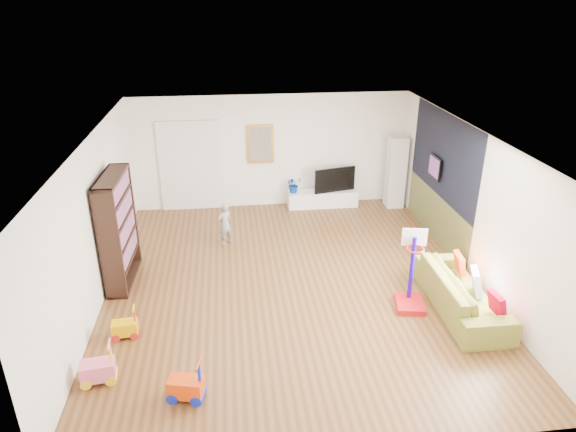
{
  "coord_description": "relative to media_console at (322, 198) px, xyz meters",
  "views": [
    {
      "loc": [
        -1.01,
        -7.94,
        4.87
      ],
      "look_at": [
        0.0,
        0.4,
        1.15
      ],
      "focal_mm": 32.0,
      "sensor_mm": 36.0,
      "label": 1
    }
  ],
  "objects": [
    {
      "name": "ride_on_orange",
      "position": [
        -2.92,
        -6.17,
        0.1
      ],
      "size": [
        0.5,
        0.37,
        0.59
      ],
      "primitive_type": "cube",
      "rotation": [
        0.0,
        0.0,
        -0.24
      ],
      "color": "#E23E06",
      "rests_on": "ground"
    },
    {
      "name": "pillow_left",
      "position": [
        1.7,
        -5.3,
        0.32
      ],
      "size": [
        0.12,
        0.36,
        0.35
      ],
      "primitive_type": "cube",
      "rotation": [
        0.0,
        0.0,
        0.08
      ],
      "color": "#A9001C",
      "rests_on": "sofa"
    },
    {
      "name": "child",
      "position": [
        -2.37,
        -1.78,
        0.26
      ],
      "size": [
        0.4,
        0.37,
        0.92
      ],
      "primitive_type": "imported",
      "rotation": [
        0.0,
        0.0,
        3.75
      ],
      "color": "gray",
      "rests_on": "ground"
    },
    {
      "name": "wall_left",
      "position": [
        -4.47,
        -3.49,
        1.15
      ],
      "size": [
        0.0,
        7.5,
        2.7
      ],
      "primitive_type": "cube",
      "color": "silver",
      "rests_on": "ground"
    },
    {
      "name": "vase_plant",
      "position": [
        -0.71,
        -0.01,
        0.4
      ],
      "size": [
        0.44,
        0.41,
        0.41
      ],
      "primitive_type": "imported",
      "rotation": [
        0.0,
        0.0,
        0.3
      ],
      "color": "#073199",
      "rests_on": "media_console"
    },
    {
      "name": "wall_right",
      "position": [
        2.03,
        -3.49,
        1.15
      ],
      "size": [
        0.0,
        7.5,
        2.7
      ],
      "primitive_type": "cube",
      "color": "white",
      "rests_on": "ground"
    },
    {
      "name": "media_console",
      "position": [
        0.0,
        0.0,
        0.0
      ],
      "size": [
        1.69,
        0.42,
        0.39
      ],
      "primitive_type": "cube",
      "rotation": [
        0.0,
        0.0,
        -0.0
      ],
      "color": "white",
      "rests_on": "ground"
    },
    {
      "name": "painting_back",
      "position": [
        -1.47,
        0.22,
        1.35
      ],
      "size": [
        0.62,
        0.06,
        0.92
      ],
      "primitive_type": "cube",
      "color": "gold",
      "rests_on": "wall_back"
    },
    {
      "name": "ride_on_yellow",
      "position": [
        -3.92,
        -4.75,
        0.05
      ],
      "size": [
        0.4,
        0.26,
        0.5
      ],
      "primitive_type": "cube",
      "rotation": [
        0.0,
        0.0,
        0.08
      ],
      "color": "#ECB600",
      "rests_on": "ground"
    },
    {
      "name": "doorway",
      "position": [
        -3.12,
        0.22,
        0.85
      ],
      "size": [
        1.45,
        0.06,
        2.1
      ],
      "primitive_type": "cube",
      "color": "white",
      "rests_on": "ground"
    },
    {
      "name": "floor",
      "position": [
        -1.22,
        -3.49,
        -0.2
      ],
      "size": [
        6.5,
        7.5,
        0.0
      ],
      "primitive_type": "cube",
      "color": "brown",
      "rests_on": "ground"
    },
    {
      "name": "wall_front",
      "position": [
        -1.22,
        -7.24,
        1.15
      ],
      "size": [
        6.5,
        0.0,
        2.7
      ],
      "primitive_type": "cube",
      "color": "silver",
      "rests_on": "ground"
    },
    {
      "name": "wall_back",
      "position": [
        -1.22,
        0.26,
        1.15
      ],
      "size": [
        6.5,
        0.0,
        2.7
      ],
      "primitive_type": "cube",
      "color": "white",
      "rests_on": "ground"
    },
    {
      "name": "pillow_center",
      "position": [
        1.68,
        -4.65,
        0.32
      ],
      "size": [
        0.23,
        0.43,
        0.41
      ],
      "primitive_type": "cube",
      "rotation": [
        0.0,
        0.0,
        -0.31
      ],
      "color": "white",
      "rests_on": "sofa"
    },
    {
      "name": "ceiling",
      "position": [
        -1.22,
        -3.49,
        2.5
      ],
      "size": [
        6.5,
        7.5,
        0.0
      ],
      "primitive_type": "cube",
      "color": "white",
      "rests_on": "ground"
    },
    {
      "name": "bookshelf",
      "position": [
        -4.22,
        -2.99,
        0.81
      ],
      "size": [
        0.41,
        1.39,
        2.01
      ],
      "primitive_type": "cube",
      "rotation": [
        0.0,
        0.0,
        -0.04
      ],
      "color": "black",
      "rests_on": "ground"
    },
    {
      "name": "tv",
      "position": [
        0.25,
        0.02,
        0.5
      ],
      "size": [
        1.04,
        0.38,
        0.6
      ],
      "primitive_type": "imported",
      "rotation": [
        0.0,
        0.0,
        0.24
      ],
      "color": "black",
      "rests_on": "media_console"
    },
    {
      "name": "olive_wainscot",
      "position": [
        2.01,
        -2.09,
        0.3
      ],
      "size": [
        0.01,
        3.2,
        1.0
      ],
      "primitive_type": "cube",
      "color": "brown",
      "rests_on": "wall_right"
    },
    {
      "name": "pillow_right",
      "position": [
        1.67,
        -4.03,
        0.32
      ],
      "size": [
        0.14,
        0.37,
        0.36
      ],
      "primitive_type": "cube",
      "rotation": [
        0.0,
        0.0,
        -0.13
      ],
      "color": "red",
      "rests_on": "sofa"
    },
    {
      "name": "navy_accent",
      "position": [
        2.01,
        -2.09,
        1.65
      ],
      "size": [
        0.01,
        3.2,
        1.7
      ],
      "primitive_type": "cube",
      "color": "black",
      "rests_on": "wall_right"
    },
    {
      "name": "sofa",
      "position": [
        1.47,
        -4.65,
        0.13
      ],
      "size": [
        0.9,
        2.23,
        0.65
      ],
      "primitive_type": "imported",
      "rotation": [
        0.0,
        0.0,
        1.56
      ],
      "color": "olive",
      "rests_on": "ground"
    },
    {
      "name": "ride_on_pink",
      "position": [
        -4.11,
        -5.71,
        0.1
      ],
      "size": [
        0.47,
        0.32,
        0.59
      ],
      "primitive_type": "cube",
      "rotation": [
        0.0,
        0.0,
        0.11
      ],
      "color": "pink",
      "rests_on": "ground"
    },
    {
      "name": "artwork_right",
      "position": [
        1.95,
        -1.89,
        1.35
      ],
      "size": [
        0.04,
        0.56,
        0.46
      ],
      "primitive_type": "cube",
      "color": "#7F3F8C",
      "rests_on": "wall_right"
    },
    {
      "name": "basketball_hoop",
      "position": [
        0.66,
        -4.49,
        0.48
      ],
      "size": [
        0.56,
        0.64,
        1.36
      ],
      "primitive_type": "cube",
      "rotation": [
        0.0,
        0.0,
        -0.18
      ],
      "color": "red",
      "rests_on": "ground"
    },
    {
      "name": "tall_cabinet",
      "position": [
        1.73,
        -0.19,
        0.67
      ],
      "size": [
        0.42,
        0.42,
        1.74
      ],
      "primitive_type": "cube",
      "rotation": [
        0.0,
        0.0,
        -0.02
      ],
      "color": "silver",
      "rests_on": "ground"
    }
  ]
}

